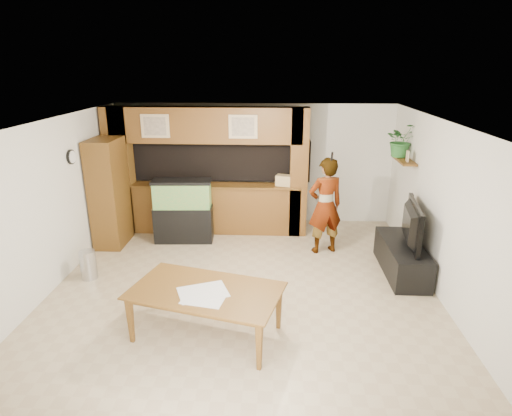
# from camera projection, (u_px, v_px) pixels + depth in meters

# --- Properties ---
(floor) EXTENTS (6.50, 6.50, 0.00)m
(floor) POSITION_uv_depth(u_px,v_px,m) (243.00, 291.00, 6.74)
(floor) COLOR tan
(floor) RESTS_ON ground
(ceiling) EXTENTS (6.50, 6.50, 0.00)m
(ceiling) POSITION_uv_depth(u_px,v_px,m) (241.00, 124.00, 5.90)
(ceiling) COLOR white
(ceiling) RESTS_ON wall_back
(wall_back) EXTENTS (6.00, 0.00, 6.00)m
(wall_back) POSITION_uv_depth(u_px,v_px,m) (254.00, 164.00, 9.39)
(wall_back) COLOR silver
(wall_back) RESTS_ON floor
(wall_left) EXTENTS (0.00, 6.50, 6.50)m
(wall_left) POSITION_uv_depth(u_px,v_px,m) (44.00, 210.00, 6.46)
(wall_left) COLOR silver
(wall_left) RESTS_ON floor
(wall_right) EXTENTS (0.00, 6.50, 6.50)m
(wall_right) POSITION_uv_depth(u_px,v_px,m) (448.00, 216.00, 6.18)
(wall_right) COLOR silver
(wall_right) RESTS_ON floor
(partition) EXTENTS (4.20, 0.99, 2.60)m
(partition) POSITION_uv_depth(u_px,v_px,m) (207.00, 169.00, 8.85)
(partition) COLOR brown
(partition) RESTS_ON floor
(wall_clock) EXTENTS (0.05, 0.25, 0.25)m
(wall_clock) POSITION_uv_depth(u_px,v_px,m) (71.00, 157.00, 7.21)
(wall_clock) COLOR black
(wall_clock) RESTS_ON wall_left
(wall_shelf) EXTENTS (0.25, 0.90, 0.04)m
(wall_shelf) POSITION_uv_depth(u_px,v_px,m) (404.00, 160.00, 7.90)
(wall_shelf) COLOR brown
(wall_shelf) RESTS_ON wall_right
(pantry_cabinet) EXTENTS (0.52, 0.85, 2.08)m
(pantry_cabinet) POSITION_uv_depth(u_px,v_px,m) (109.00, 193.00, 8.19)
(pantry_cabinet) COLOR brown
(pantry_cabinet) RESTS_ON floor
(trash_can) EXTENTS (0.27, 0.27, 0.49)m
(trash_can) POSITION_uv_depth(u_px,v_px,m) (88.00, 265.00, 7.06)
(trash_can) COLOR #B2B2B7
(trash_can) RESTS_ON floor
(aquarium) EXTENTS (1.14, 0.43, 1.26)m
(aquarium) POSITION_uv_depth(u_px,v_px,m) (183.00, 212.00, 8.45)
(aquarium) COLOR black
(aquarium) RESTS_ON floor
(tv_stand) EXTENTS (0.58, 1.59, 0.53)m
(tv_stand) POSITION_uv_depth(u_px,v_px,m) (402.00, 258.00, 7.25)
(tv_stand) COLOR black
(tv_stand) RESTS_ON floor
(television) EXTENTS (0.34, 1.26, 0.72)m
(television) POSITION_uv_depth(u_px,v_px,m) (406.00, 224.00, 7.05)
(television) COLOR black
(television) RESTS_ON tv_stand
(photo_frame) EXTENTS (0.04, 0.15, 0.20)m
(photo_frame) POSITION_uv_depth(u_px,v_px,m) (408.00, 156.00, 7.67)
(photo_frame) COLOR tan
(photo_frame) RESTS_ON wall_shelf
(potted_plant) EXTENTS (0.72, 0.68, 0.63)m
(potted_plant) POSITION_uv_depth(u_px,v_px,m) (401.00, 140.00, 7.99)
(potted_plant) COLOR #276329
(potted_plant) RESTS_ON wall_shelf
(person) EXTENTS (0.77, 0.63, 1.82)m
(person) POSITION_uv_depth(u_px,v_px,m) (325.00, 206.00, 7.87)
(person) COLOR tan
(person) RESTS_ON floor
(microphone) EXTENTS (0.04, 0.11, 0.17)m
(microphone) POSITION_uv_depth(u_px,v_px,m) (332.00, 156.00, 7.40)
(microphone) COLOR black
(microphone) RESTS_ON person
(dining_table) EXTENTS (2.11, 1.52, 0.67)m
(dining_table) POSITION_uv_depth(u_px,v_px,m) (205.00, 314.00, 5.51)
(dining_table) COLOR brown
(dining_table) RESTS_ON floor
(newspaper_a) EXTENTS (0.72, 0.63, 0.01)m
(newspaper_a) POSITION_uv_depth(u_px,v_px,m) (203.00, 292.00, 5.37)
(newspaper_a) COLOR silver
(newspaper_a) RESTS_ON dining_table
(newspaper_b) EXTENTS (0.57, 0.46, 0.01)m
(newspaper_b) POSITION_uv_depth(u_px,v_px,m) (204.00, 299.00, 5.23)
(newspaper_b) COLOR silver
(newspaper_b) RESTS_ON dining_table
(counter_box) EXTENTS (0.37, 0.29, 0.21)m
(counter_box) POSITION_uv_depth(u_px,v_px,m) (284.00, 180.00, 8.66)
(counter_box) COLOR tan
(counter_box) RESTS_ON partition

